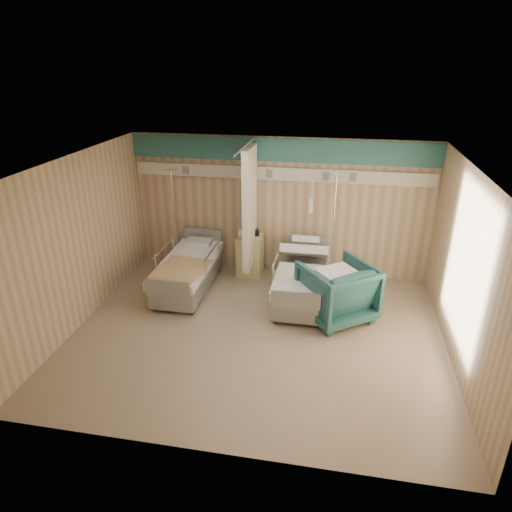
# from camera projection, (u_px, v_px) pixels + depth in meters

# --- Properties ---
(ground) EXTENTS (6.00, 5.00, 0.00)m
(ground) POSITION_uv_depth(u_px,v_px,m) (257.00, 334.00, 7.52)
(ground) COLOR gray
(ground) RESTS_ON ground
(room_walls) EXTENTS (6.04, 5.04, 2.82)m
(room_walls) POSITION_uv_depth(u_px,v_px,m) (258.00, 222.00, 7.00)
(room_walls) COLOR tan
(room_walls) RESTS_ON ground
(bed_right) EXTENTS (1.00, 2.16, 0.63)m
(bed_right) POSITION_uv_depth(u_px,v_px,m) (301.00, 284.00, 8.46)
(bed_right) COLOR white
(bed_right) RESTS_ON ground
(bed_left) EXTENTS (1.00, 2.16, 0.63)m
(bed_left) POSITION_uv_depth(u_px,v_px,m) (188.00, 275.00, 8.83)
(bed_left) COLOR white
(bed_left) RESTS_ON ground
(bedside_cabinet) EXTENTS (0.50, 0.48, 0.85)m
(bedside_cabinet) POSITION_uv_depth(u_px,v_px,m) (250.00, 255.00, 9.42)
(bedside_cabinet) COLOR #CCC780
(bedside_cabinet) RESTS_ON ground
(visitor_armchair) EXTENTS (1.54, 1.55, 1.02)m
(visitor_armchair) POSITION_uv_depth(u_px,v_px,m) (337.00, 291.00, 7.80)
(visitor_armchair) COLOR #205150
(visitor_armchair) RESTS_ON ground
(waffle_blanket) EXTENTS (0.81, 0.80, 0.07)m
(waffle_blanket) POSITION_uv_depth(u_px,v_px,m) (338.00, 263.00, 7.56)
(waffle_blanket) COLOR white
(waffle_blanket) RESTS_ON visitor_armchair
(iv_stand_right) EXTENTS (0.39, 0.39, 2.21)m
(iv_stand_right) POSITION_uv_depth(u_px,v_px,m) (331.00, 261.00, 9.09)
(iv_stand_right) COLOR silver
(iv_stand_right) RESTS_ON ground
(iv_stand_left) EXTENTS (0.39, 0.39, 2.19)m
(iv_stand_left) POSITION_uv_depth(u_px,v_px,m) (177.00, 251.00, 9.54)
(iv_stand_left) COLOR silver
(iv_stand_left) RESTS_ON ground
(call_remote) EXTENTS (0.19, 0.13, 0.04)m
(call_remote) POSITION_uv_depth(u_px,v_px,m) (307.00, 270.00, 8.27)
(call_remote) COLOR black
(call_remote) RESTS_ON bed_right
(tan_blanket) EXTENTS (0.95, 1.15, 0.04)m
(tan_blanket) POSITION_uv_depth(u_px,v_px,m) (181.00, 270.00, 8.27)
(tan_blanket) COLOR tan
(tan_blanket) RESTS_ON bed_left
(toiletry_bag) EXTENTS (0.29, 0.24, 0.13)m
(toiletry_bag) POSITION_uv_depth(u_px,v_px,m) (252.00, 233.00, 9.24)
(toiletry_bag) COLOR black
(toiletry_bag) RESTS_ON bedside_cabinet
(white_cup) EXTENTS (0.11, 0.11, 0.14)m
(white_cup) POSITION_uv_depth(u_px,v_px,m) (240.00, 232.00, 9.25)
(white_cup) COLOR white
(white_cup) RESTS_ON bedside_cabinet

